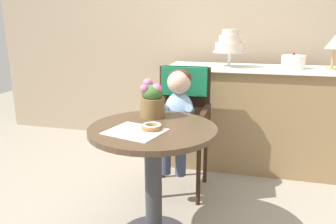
# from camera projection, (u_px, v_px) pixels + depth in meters

# --- Properties ---
(back_wall) EXTENTS (4.80, 0.10, 2.70)m
(back_wall) POSITION_uv_depth(u_px,v_px,m) (203.00, 16.00, 3.39)
(back_wall) COLOR tan
(back_wall) RESTS_ON ground
(cafe_table) EXTENTS (0.72, 0.72, 0.72)m
(cafe_table) POSITION_uv_depth(u_px,v_px,m) (153.00, 162.00, 1.88)
(cafe_table) COLOR #4C3826
(cafe_table) RESTS_ON ground
(wicker_chair) EXTENTS (0.42, 0.45, 0.95)m
(wicker_chair) POSITION_uv_depth(u_px,v_px,m) (182.00, 109.00, 2.52)
(wicker_chair) COLOR #332114
(wicker_chair) RESTS_ON ground
(seated_child) EXTENTS (0.27, 0.32, 0.73)m
(seated_child) POSITION_uv_depth(u_px,v_px,m) (178.00, 109.00, 2.37)
(seated_child) COLOR #8CADCC
(seated_child) RESTS_ON ground
(paper_napkin) EXTENTS (0.34, 0.31, 0.00)m
(paper_napkin) POSITION_uv_depth(u_px,v_px,m) (135.00, 132.00, 1.74)
(paper_napkin) COLOR white
(paper_napkin) RESTS_ON cafe_table
(donut_front) EXTENTS (0.12, 0.12, 0.03)m
(donut_front) POSITION_uv_depth(u_px,v_px,m) (152.00, 127.00, 1.77)
(donut_front) COLOR #936033
(donut_front) RESTS_ON cafe_table
(flower_vase) EXTENTS (0.15, 0.15, 0.23)m
(flower_vase) POSITION_uv_depth(u_px,v_px,m) (152.00, 99.00, 1.99)
(flower_vase) COLOR brown
(flower_vase) RESTS_ON cafe_table
(display_counter) EXTENTS (1.56, 0.62, 0.90)m
(display_counter) POSITION_uv_depth(u_px,v_px,m) (252.00, 117.00, 2.98)
(display_counter) COLOR #93754C
(display_counter) RESTS_ON ground
(tiered_cake_stand) EXTENTS (0.30, 0.30, 0.33)m
(tiered_cake_stand) POSITION_uv_depth(u_px,v_px,m) (230.00, 45.00, 2.86)
(tiered_cake_stand) COLOR silver
(tiered_cake_stand) RESTS_ON display_counter
(round_layer_cake) EXTENTS (0.20, 0.20, 0.14)m
(round_layer_cake) POSITION_uv_depth(u_px,v_px,m) (293.00, 62.00, 2.80)
(round_layer_cake) COLOR white
(round_layer_cake) RESTS_ON display_counter
(table_lamp) EXTENTS (0.15, 0.15, 0.28)m
(table_lamp) POSITION_uv_depth(u_px,v_px,m) (335.00, 43.00, 2.70)
(table_lamp) COLOR #B28C47
(table_lamp) RESTS_ON display_counter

